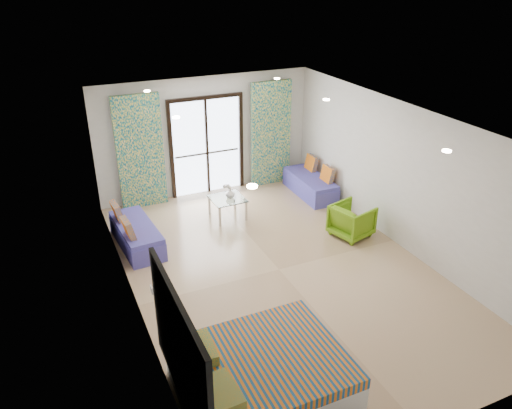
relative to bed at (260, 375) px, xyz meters
name	(u,v)px	position (x,y,z in m)	size (l,w,h in m)	color
floor	(279,269)	(1.48, 2.41, -0.29)	(5.00, 7.50, 0.01)	#9F805E
ceiling	(283,122)	(1.48, 2.41, 2.41)	(5.00, 7.50, 0.01)	silver
wall_back	(206,136)	(1.48, 6.16, 1.06)	(5.00, 0.01, 2.70)	silver
wall_front	(444,342)	(1.48, -1.34, 1.06)	(5.00, 0.01, 2.70)	silver
wall_left	(129,231)	(-1.02, 2.41, 1.06)	(0.01, 7.50, 2.70)	silver
wall_right	(402,177)	(3.98, 2.41, 1.06)	(0.01, 7.50, 2.70)	silver
balcony_door	(207,140)	(1.48, 6.13, 0.97)	(1.76, 0.08, 2.28)	black
balcony_rail	(207,153)	(1.48, 6.14, 0.66)	(1.52, 0.03, 0.04)	#595451
curtain_left	(140,152)	(-0.07, 5.98, 0.96)	(1.00, 0.10, 2.50)	beige
curtain_right	(271,134)	(3.03, 5.98, 0.96)	(1.00, 0.10, 2.50)	beige
downlight_a	(252,186)	(0.08, 0.41, 2.38)	(0.12, 0.12, 0.02)	#FFE0B2
downlight_b	(447,151)	(2.88, 0.41, 2.38)	(0.12, 0.12, 0.02)	#FFE0B2
downlight_c	(176,117)	(0.08, 3.41, 2.38)	(0.12, 0.12, 0.02)	#FFE0B2
downlight_d	(326,100)	(2.88, 3.41, 2.38)	(0.12, 0.12, 0.02)	#FFE0B2
downlight_e	(147,91)	(0.08, 5.41, 2.38)	(0.12, 0.12, 0.02)	#FFE0B2
downlight_f	(277,79)	(2.88, 5.41, 2.38)	(0.12, 0.12, 0.02)	#FFE0B2
headboard	(180,351)	(-0.98, 0.00, 0.76)	(0.06, 2.10, 1.50)	black
switch_plate	(152,290)	(-0.99, 1.25, 0.76)	(0.02, 0.10, 0.10)	silver
bed	(260,375)	(0.00, 0.00, 0.00)	(2.03, 1.65, 0.70)	silver
daybed_left	(136,234)	(-0.64, 4.27, -0.04)	(0.76, 1.68, 0.81)	#4944A3
daybed_right	(311,184)	(3.59, 4.99, -0.04)	(0.66, 1.63, 0.80)	#4944A3
coffee_table	(227,200)	(1.39, 4.67, 0.11)	(0.70, 0.70, 0.79)	silver
vase	(230,193)	(1.45, 4.66, 0.26)	(0.20, 0.20, 0.20)	white
armchair	(352,219)	(3.34, 2.93, 0.07)	(0.70, 0.66, 0.72)	#649813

